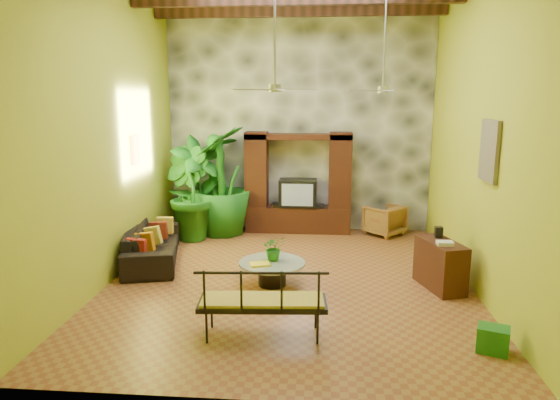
# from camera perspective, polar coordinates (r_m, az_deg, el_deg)

# --- Properties ---
(ground) EXTENTS (7.00, 7.00, 0.00)m
(ground) POSITION_cam_1_polar(r_m,az_deg,el_deg) (8.66, 1.04, -9.07)
(ground) COLOR brown
(ground) RESTS_ON ground
(back_wall) EXTENTS (6.00, 0.02, 5.00)m
(back_wall) POSITION_cam_1_polar(r_m,az_deg,el_deg) (11.61, 2.20, 8.87)
(back_wall) COLOR #A8B629
(back_wall) RESTS_ON ground
(left_wall) EXTENTS (0.02, 7.00, 5.00)m
(left_wall) POSITION_cam_1_polar(r_m,az_deg,el_deg) (8.83, -18.89, 7.36)
(left_wall) COLOR #A8B629
(left_wall) RESTS_ON ground
(right_wall) EXTENTS (0.02, 7.00, 5.00)m
(right_wall) POSITION_cam_1_polar(r_m,az_deg,el_deg) (8.48, 21.94, 6.99)
(right_wall) COLOR #A8B629
(right_wall) RESTS_ON ground
(stone_accent_wall) EXTENTS (5.98, 0.10, 4.98)m
(stone_accent_wall) POSITION_cam_1_polar(r_m,az_deg,el_deg) (11.55, 2.19, 8.86)
(stone_accent_wall) COLOR #3A3D43
(stone_accent_wall) RESTS_ON ground
(entertainment_center) EXTENTS (2.40, 0.55, 2.30)m
(entertainment_center) POSITION_cam_1_polar(r_m,az_deg,el_deg) (11.43, 2.06, 1.07)
(entertainment_center) COLOR #32160E
(entertainment_center) RESTS_ON ground
(ceiling_fan_front) EXTENTS (1.28, 1.28, 1.86)m
(ceiling_fan_front) POSITION_cam_1_polar(r_m,az_deg,el_deg) (7.72, -0.59, 14.14)
(ceiling_fan_front) COLOR #A2A3A7
(ceiling_fan_front) RESTS_ON ceiling
(ceiling_fan_back) EXTENTS (1.28, 1.28, 1.86)m
(ceiling_fan_back) POSITION_cam_1_polar(r_m,az_deg,el_deg) (9.35, 11.72, 13.49)
(ceiling_fan_back) COLOR #A2A3A7
(ceiling_fan_back) RESTS_ON ceiling
(wall_art_mask) EXTENTS (0.06, 0.32, 0.55)m
(wall_art_mask) POSITION_cam_1_polar(r_m,az_deg,el_deg) (9.77, -16.20, 5.53)
(wall_art_mask) COLOR gold
(wall_art_mask) RESTS_ON left_wall
(wall_art_painting) EXTENTS (0.06, 0.70, 0.90)m
(wall_art_painting) POSITION_cam_1_polar(r_m,az_deg,el_deg) (7.91, 22.82, 5.19)
(wall_art_painting) COLOR navy
(wall_art_painting) RESTS_ON right_wall
(sofa) EXTENTS (1.44, 2.47, 0.68)m
(sofa) POSITION_cam_1_polar(r_m,az_deg,el_deg) (9.78, -14.40, -4.91)
(sofa) COLOR black
(sofa) RESTS_ON ground
(wicker_armchair) EXTENTS (1.06, 1.06, 0.69)m
(wicker_armchair) POSITION_cam_1_polar(r_m,az_deg,el_deg) (11.53, 11.84, -2.24)
(wicker_armchair) COLOR brown
(wicker_armchair) RESTS_ON ground
(tall_plant_a) EXTENTS (1.42, 1.39, 2.25)m
(tall_plant_a) POSITION_cam_1_polar(r_m,az_deg,el_deg) (11.28, -9.30, 1.61)
(tall_plant_a) COLOR #1C6B21
(tall_plant_a) RESTS_ON ground
(tall_plant_b) EXTENTS (1.43, 1.41, 2.03)m
(tall_plant_b) POSITION_cam_1_polar(r_m,az_deg,el_deg) (11.02, -10.48, 0.75)
(tall_plant_b) COLOR #1D671B
(tall_plant_b) RESTS_ON ground
(tall_plant_c) EXTENTS (1.55, 1.55, 2.45)m
(tall_plant_c) POSITION_cam_1_polar(r_m,az_deg,el_deg) (11.30, -6.77, 2.20)
(tall_plant_c) COLOR #1B671B
(tall_plant_c) RESTS_ON ground
(coffee_table) EXTENTS (1.10, 1.10, 0.40)m
(coffee_table) POSITION_cam_1_polar(r_m,az_deg,el_deg) (8.35, -0.91, -8.01)
(coffee_table) COLOR black
(coffee_table) RESTS_ON ground
(centerpiece_plant) EXTENTS (0.46, 0.43, 0.42)m
(centerpiece_plant) POSITION_cam_1_polar(r_m,az_deg,el_deg) (8.33, -0.69, -5.48)
(centerpiece_plant) COLOR #1F6C1C
(centerpiece_plant) RESTS_ON coffee_table
(yellow_tray) EXTENTS (0.37, 0.31, 0.03)m
(yellow_tray) POSITION_cam_1_polar(r_m,az_deg,el_deg) (8.14, -2.31, -7.34)
(yellow_tray) COLOR #FCFB1B
(yellow_tray) RESTS_ON coffee_table
(iron_bench) EXTENTS (1.69, 0.71, 0.57)m
(iron_bench) POSITION_cam_1_polar(r_m,az_deg,el_deg) (6.51, -2.07, -11.31)
(iron_bench) COLOR black
(iron_bench) RESTS_ON ground
(side_console) EXTENTS (0.72, 1.07, 0.79)m
(side_console) POSITION_cam_1_polar(r_m,az_deg,el_deg) (8.59, 17.84, -7.06)
(side_console) COLOR #342110
(side_console) RESTS_ON ground
(green_bin) EXTENTS (0.44, 0.39, 0.32)m
(green_bin) POSITION_cam_1_polar(r_m,az_deg,el_deg) (6.86, 23.16, -14.44)
(green_bin) COLOR #1E7236
(green_bin) RESTS_ON ground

